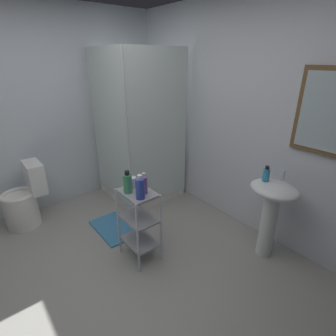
{
  "coord_description": "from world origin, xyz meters",
  "views": [
    {
      "loc": [
        1.65,
        -0.58,
        1.88
      ],
      "look_at": [
        -0.13,
        0.84,
        0.9
      ],
      "focal_mm": 27.59,
      "sensor_mm": 36.0,
      "label": 1
    }
  ],
  "objects_px": {
    "conditioner_bottle_purple": "(144,184)",
    "shampoo_bottle_blue": "(140,188)",
    "pedestal_sink": "(272,205)",
    "storage_cart": "(139,220)",
    "hand_soap_bottle": "(266,174)",
    "body_wash_bottle_green": "(128,183)",
    "toilet": "(25,201)",
    "rinse_cup": "(132,182)",
    "bath_mat": "(115,227)",
    "shower_stall": "(139,167)"
  },
  "relations": [
    {
      "from": "conditioner_bottle_purple",
      "to": "shampoo_bottle_blue",
      "type": "height_order",
      "value": "shampoo_bottle_blue"
    },
    {
      "from": "pedestal_sink",
      "to": "storage_cart",
      "type": "xyz_separation_m",
      "value": [
        -0.77,
        -1.01,
        -0.14
      ]
    },
    {
      "from": "hand_soap_bottle",
      "to": "conditioner_bottle_purple",
      "type": "relative_size",
      "value": 0.74
    },
    {
      "from": "hand_soap_bottle",
      "to": "body_wash_bottle_green",
      "type": "bearing_deg",
      "value": -124.22
    },
    {
      "from": "pedestal_sink",
      "to": "hand_soap_bottle",
      "type": "xyz_separation_m",
      "value": [
        -0.1,
        -0.02,
        0.29
      ]
    },
    {
      "from": "storage_cart",
      "to": "body_wash_bottle_green",
      "type": "relative_size",
      "value": 3.47
    },
    {
      "from": "toilet",
      "to": "body_wash_bottle_green",
      "type": "height_order",
      "value": "body_wash_bottle_green"
    },
    {
      "from": "storage_cart",
      "to": "shampoo_bottle_blue",
      "type": "distance_m",
      "value": 0.42
    },
    {
      "from": "toilet",
      "to": "hand_soap_bottle",
      "type": "relative_size",
      "value": 5.13
    },
    {
      "from": "storage_cart",
      "to": "body_wash_bottle_green",
      "type": "xyz_separation_m",
      "value": [
        -0.05,
        -0.07,
        0.4
      ]
    },
    {
      "from": "toilet",
      "to": "body_wash_bottle_green",
      "type": "bearing_deg",
      "value": 28.22
    },
    {
      "from": "toilet",
      "to": "rinse_cup",
      "type": "height_order",
      "value": "rinse_cup"
    },
    {
      "from": "hand_soap_bottle",
      "to": "pedestal_sink",
      "type": "bearing_deg",
      "value": 11.23
    },
    {
      "from": "storage_cart",
      "to": "toilet",
      "type": "bearing_deg",
      "value": -150.38
    },
    {
      "from": "shampoo_bottle_blue",
      "to": "hand_soap_bottle",
      "type": "bearing_deg",
      "value": 61.64
    },
    {
      "from": "conditioner_bottle_purple",
      "to": "body_wash_bottle_green",
      "type": "height_order",
      "value": "body_wash_bottle_green"
    },
    {
      "from": "pedestal_sink",
      "to": "toilet",
      "type": "height_order",
      "value": "pedestal_sink"
    },
    {
      "from": "pedestal_sink",
      "to": "bath_mat",
      "type": "relative_size",
      "value": 1.35
    },
    {
      "from": "toilet",
      "to": "shampoo_bottle_blue",
      "type": "distance_m",
      "value": 1.69
    },
    {
      "from": "shampoo_bottle_blue",
      "to": "toilet",
      "type": "bearing_deg",
      "value": -153.71
    },
    {
      "from": "rinse_cup",
      "to": "bath_mat",
      "type": "height_order",
      "value": "rinse_cup"
    },
    {
      "from": "shampoo_bottle_blue",
      "to": "bath_mat",
      "type": "relative_size",
      "value": 0.37
    },
    {
      "from": "storage_cart",
      "to": "shampoo_bottle_blue",
      "type": "bearing_deg",
      "value": -19.76
    },
    {
      "from": "hand_soap_bottle",
      "to": "body_wash_bottle_green",
      "type": "height_order",
      "value": "hand_soap_bottle"
    },
    {
      "from": "pedestal_sink",
      "to": "rinse_cup",
      "type": "bearing_deg",
      "value": -131.99
    },
    {
      "from": "hand_soap_bottle",
      "to": "bath_mat",
      "type": "bearing_deg",
      "value": -141.86
    },
    {
      "from": "shower_stall",
      "to": "body_wash_bottle_green",
      "type": "xyz_separation_m",
      "value": [
        1.0,
        -0.74,
        0.37
      ]
    },
    {
      "from": "storage_cart",
      "to": "body_wash_bottle_green",
      "type": "distance_m",
      "value": 0.41
    },
    {
      "from": "toilet",
      "to": "bath_mat",
      "type": "height_order",
      "value": "toilet"
    },
    {
      "from": "shower_stall",
      "to": "pedestal_sink",
      "type": "height_order",
      "value": "shower_stall"
    },
    {
      "from": "conditioner_bottle_purple",
      "to": "storage_cart",
      "type": "bearing_deg",
      "value": -147.86
    },
    {
      "from": "storage_cart",
      "to": "conditioner_bottle_purple",
      "type": "xyz_separation_m",
      "value": [
        0.06,
        0.04,
        0.39
      ]
    },
    {
      "from": "shampoo_bottle_blue",
      "to": "rinse_cup",
      "type": "height_order",
      "value": "shampoo_bottle_blue"
    },
    {
      "from": "bath_mat",
      "to": "pedestal_sink",
      "type": "bearing_deg",
      "value": 36.65
    },
    {
      "from": "hand_soap_bottle",
      "to": "shampoo_bottle_blue",
      "type": "bearing_deg",
      "value": -118.36
    },
    {
      "from": "toilet",
      "to": "shampoo_bottle_blue",
      "type": "height_order",
      "value": "shampoo_bottle_blue"
    },
    {
      "from": "pedestal_sink",
      "to": "toilet",
      "type": "bearing_deg",
      "value": -139.83
    },
    {
      "from": "shampoo_bottle_blue",
      "to": "conditioner_bottle_purple",
      "type": "bearing_deg",
      "value": 123.97
    },
    {
      "from": "shower_stall",
      "to": "hand_soap_bottle",
      "type": "height_order",
      "value": "shower_stall"
    },
    {
      "from": "hand_soap_bottle",
      "to": "bath_mat",
      "type": "relative_size",
      "value": 0.25
    },
    {
      "from": "toilet",
      "to": "shampoo_bottle_blue",
      "type": "xyz_separation_m",
      "value": [
        1.44,
        0.71,
        0.52
      ]
    },
    {
      "from": "body_wash_bottle_green",
      "to": "bath_mat",
      "type": "height_order",
      "value": "body_wash_bottle_green"
    },
    {
      "from": "shower_stall",
      "to": "body_wash_bottle_green",
      "type": "bearing_deg",
      "value": -36.68
    },
    {
      "from": "toilet",
      "to": "conditioner_bottle_purple",
      "type": "relative_size",
      "value": 3.82
    },
    {
      "from": "conditioner_bottle_purple",
      "to": "bath_mat",
      "type": "height_order",
      "value": "conditioner_bottle_purple"
    },
    {
      "from": "toilet",
      "to": "bath_mat",
      "type": "distance_m",
      "value": 1.11
    },
    {
      "from": "storage_cart",
      "to": "bath_mat",
      "type": "bearing_deg",
      "value": 178.87
    },
    {
      "from": "shower_stall",
      "to": "storage_cart",
      "type": "height_order",
      "value": "shower_stall"
    },
    {
      "from": "toilet",
      "to": "pedestal_sink",
      "type": "bearing_deg",
      "value": 40.17
    },
    {
      "from": "shampoo_bottle_blue",
      "to": "shower_stall",
      "type": "bearing_deg",
      "value": 148.32
    }
  ]
}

